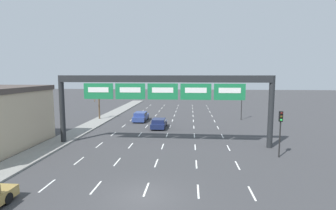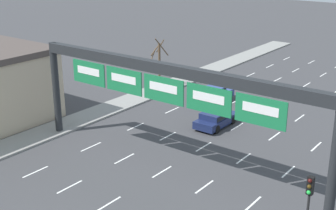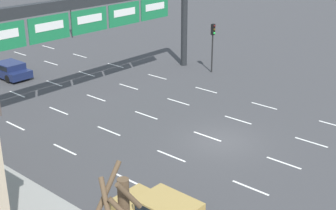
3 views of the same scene
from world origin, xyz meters
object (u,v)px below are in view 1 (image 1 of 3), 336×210
Objects in this scene: sign_gantry at (163,90)px; car_blue at (141,116)px; car_navy at (159,123)px; traffic_light_near_gantry at (242,98)px; tree_bare_second at (99,102)px; traffic_light_mid_block at (281,124)px.

sign_gantry reaches higher than car_blue.
car_blue reaches higher than car_navy.
sign_gantry reaches higher than car_navy.
tree_bare_second reaches higher than traffic_light_near_gantry.
tree_bare_second is at bearing 129.59° from sign_gantry.
tree_bare_second reaches higher than traffic_light_mid_block.
car_blue is 0.92× the size of tree_bare_second.
traffic_light_mid_block is 0.79× the size of tree_bare_second.
traffic_light_mid_block is (10.62, -3.09, -2.81)m from sign_gantry.
traffic_light_near_gantry is at bearing 55.78° from sign_gantry.
car_blue is at bearing 109.85° from sign_gantry.
car_navy is at bearing -55.83° from car_blue.
car_navy is 1.02× the size of traffic_light_mid_block.
car_blue is at bearing 124.17° from car_navy.
sign_gantry is 18.77m from tree_bare_second.
car_navy is 6.19m from car_blue.
traffic_light_mid_block is (12.07, -11.61, 2.25)m from car_navy.
car_blue is 7.21m from tree_bare_second.
tree_bare_second is at bearing 174.63° from car_blue.
car_blue is 1.16× the size of traffic_light_mid_block.
car_navy is at bearing -29.09° from tree_bare_second.
tree_bare_second is (-10.36, 5.77, 2.09)m from car_navy.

